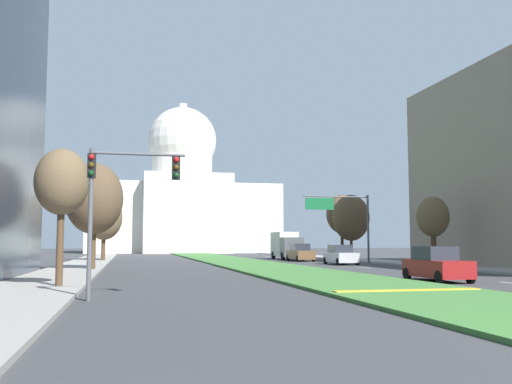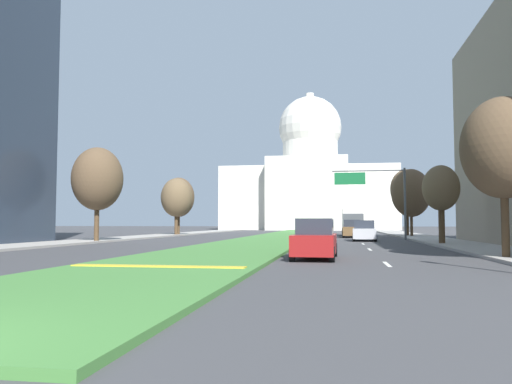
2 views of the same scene
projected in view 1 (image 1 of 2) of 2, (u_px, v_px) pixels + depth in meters
The scene contains 20 objects.
ground_plane at pixel (225, 260), 62.99m from camera, with size 260.00×260.00×0.00m, color #3D3D3F.
grass_median at pixel (233, 261), 57.77m from camera, with size 6.58×96.71×0.14m, color #427A38.
median_curb_nose at pixel (408, 290), 21.65m from camera, with size 5.92×0.50×0.04m, color gold.
lane_dashes_right at pixel (334, 264), 51.27m from camera, with size 0.16×52.80×0.01m.
sidewalk_left at pixel (84, 264), 49.46m from camera, with size 4.00×96.71×0.15m, color #9E9991.
sidewalk_right at pixel (386, 262), 55.63m from camera, with size 4.00×96.71×0.15m, color #9E9991.
capitol_building at pixel (182, 203), 115.33m from camera, with size 36.42×28.04×30.61m.
traffic_light_near_left at pixel (116, 189), 19.61m from camera, with size 3.34×0.35×5.20m.
overhead_guide_sign at pixel (343, 214), 53.90m from camera, with size 6.58×0.20×6.50m.
street_tree_left_near at pixel (62, 183), 24.35m from camera, with size 2.29×2.29×5.99m.
street_tree_left_mid at pixel (94, 199), 39.77m from camera, with size 3.99×3.99×7.53m.
street_tree_right_mid at pixel (433, 217), 45.06m from camera, with size 2.56×2.56×5.62m.
street_tree_left_far at pixel (104, 218), 59.36m from camera, with size 3.68×3.68×6.84m.
street_tree_right_far at pixel (351, 218), 63.15m from camera, with size 4.10×4.10×7.27m.
street_tree_left_distant at pixel (104, 218), 60.26m from camera, with size 3.80×3.80×6.99m.
street_tree_right_distant at pixel (342, 214), 65.64m from camera, with size 3.59×3.59×7.51m.
sedan_lead_stopped at pixel (436, 265), 28.93m from camera, with size 1.93×4.36×1.77m.
sedan_midblock at pixel (341, 255), 50.91m from camera, with size 2.09×4.53×1.76m.
sedan_distant at pixel (300, 253), 60.24m from camera, with size 1.97×4.70×1.86m.
box_truck_delivery at pixel (286, 245), 66.64m from camera, with size 2.40×6.40×3.20m.
Camera 1 is at (-10.42, -8.92, 1.96)m, focal length 39.94 mm.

